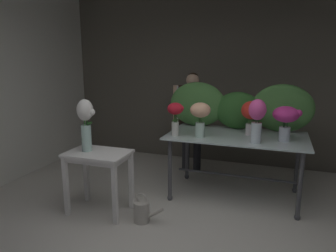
# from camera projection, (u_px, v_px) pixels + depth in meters

# --- Properties ---
(ground_plane) EXTENTS (7.72, 7.72, 0.00)m
(ground_plane) POSITION_uv_depth(u_px,v_px,m) (210.00, 198.00, 4.18)
(ground_plane) COLOR beige
(wall_back) EXTENTS (5.93, 0.12, 2.87)m
(wall_back) POSITION_uv_depth(u_px,v_px,m) (233.00, 80.00, 5.36)
(wall_back) COLOR #5B564C
(wall_back) RESTS_ON ground
(wall_left) EXTENTS (0.12, 3.36, 2.87)m
(wall_left) POSITION_uv_depth(u_px,v_px,m) (21.00, 82.00, 4.83)
(wall_left) COLOR silver
(wall_left) RESTS_ON ground
(display_table_glass) EXTENTS (1.74, 0.99, 0.84)m
(display_table_glass) POSITION_uv_depth(u_px,v_px,m) (236.00, 145.00, 4.08)
(display_table_glass) COLOR silver
(display_table_glass) RESTS_ON ground
(side_table_white) EXTENTS (0.71, 0.49, 0.74)m
(side_table_white) POSITION_uv_depth(u_px,v_px,m) (98.00, 161.00, 3.69)
(side_table_white) COLOR white
(side_table_white) RESTS_ON ground
(florist) EXTENTS (0.62, 0.24, 1.58)m
(florist) POSITION_uv_depth(u_px,v_px,m) (192.00, 112.00, 4.98)
(florist) COLOR #232328
(florist) RESTS_ON ground
(foliage_backdrop) EXTENTS (1.95, 0.30, 0.63)m
(foliage_backdrop) POSITION_uv_depth(u_px,v_px,m) (237.00, 107.00, 4.36)
(foliage_backdrop) COLOR #477F3D
(foliage_backdrop) RESTS_ON display_table_glass
(vase_magenta_lilies) EXTENTS (0.33, 0.30, 0.42)m
(vase_magenta_lilies) POSITION_uv_depth(u_px,v_px,m) (286.00, 118.00, 3.70)
(vase_magenta_lilies) COLOR silver
(vase_magenta_lilies) RESTS_ON display_table_glass
(vase_crimson_ranunculus) EXTENTS (0.22, 0.20, 0.42)m
(vase_crimson_ranunculus) POSITION_uv_depth(u_px,v_px,m) (175.00, 114.00, 3.96)
(vase_crimson_ranunculus) COLOR silver
(vase_crimson_ranunculus) RESTS_ON display_table_glass
(vase_scarlet_roses) EXTENTS (0.27, 0.25, 0.44)m
(vase_scarlet_roses) POSITION_uv_depth(u_px,v_px,m) (251.00, 114.00, 4.00)
(vase_scarlet_roses) COLOR silver
(vase_scarlet_roses) RESTS_ON display_table_glass
(vase_fuchsia_tulips) EXTENTS (0.20, 0.20, 0.51)m
(vase_fuchsia_tulips) POSITION_uv_depth(u_px,v_px,m) (257.00, 117.00, 3.63)
(vase_fuchsia_tulips) COLOR silver
(vase_fuchsia_tulips) RESTS_ON display_table_glass
(vase_peach_stock) EXTENTS (0.25, 0.25, 0.43)m
(vase_peach_stock) POSITION_uv_depth(u_px,v_px,m) (200.00, 115.00, 3.90)
(vase_peach_stock) COLOR silver
(vase_peach_stock) RESTS_ON display_table_glass
(vase_white_roses_tall) EXTENTS (0.21, 0.19, 0.61)m
(vase_white_roses_tall) POSITION_uv_depth(u_px,v_px,m) (86.00, 122.00, 3.63)
(vase_white_roses_tall) COLOR silver
(vase_white_roses_tall) RESTS_ON side_table_white
(watering_can) EXTENTS (0.35, 0.18, 0.34)m
(watering_can) POSITION_uv_depth(u_px,v_px,m) (142.00, 211.00, 3.55)
(watering_can) COLOR #B7B2A8
(watering_can) RESTS_ON ground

